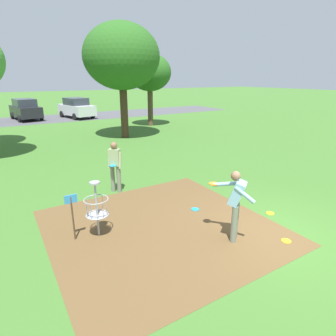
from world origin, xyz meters
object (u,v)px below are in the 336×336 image
at_px(tree_near_left, 150,73).
at_px(tree_mid_center, 122,57).
at_px(frisbee_scattered_a, 286,241).
at_px(parked_car_center_right, 76,108).
at_px(disc_golf_basket, 94,207).
at_px(frisbee_far_left, 195,209).
at_px(player_foreground_watching, 115,164).
at_px(player_waiting_left, 236,201).
at_px(parked_car_center_left, 25,109).
at_px(frisbee_near_basket, 270,213).

relative_size(tree_near_left, tree_mid_center, 0.80).
relative_size(frisbee_scattered_a, parked_car_center_right, 0.05).
height_order(disc_golf_basket, frisbee_far_left, disc_golf_basket).
xyz_separation_m(frisbee_far_left, tree_near_left, (5.97, 13.92, 3.96)).
xyz_separation_m(player_foreground_watching, player_waiting_left, (1.27, -4.24, 0.02)).
distance_m(disc_golf_basket, tree_near_left, 16.71).
bearing_deg(disc_golf_basket, parked_car_center_left, 87.92).
relative_size(frisbee_scattered_a, parked_car_center_left, 0.05).
bearing_deg(tree_near_left, parked_car_center_left, 132.97).
height_order(player_foreground_watching, frisbee_scattered_a, player_foreground_watching).
xyz_separation_m(tree_near_left, parked_car_center_left, (-8.06, 8.66, -3.05)).
bearing_deg(frisbee_scattered_a, parked_car_center_left, 96.66).
height_order(tree_near_left, tree_mid_center, tree_mid_center).
distance_m(player_waiting_left, tree_mid_center, 13.28).
bearing_deg(tree_mid_center, frisbee_scattered_a, -96.80).
bearing_deg(disc_golf_basket, tree_mid_center, 63.32).
bearing_deg(disc_golf_basket, frisbee_scattered_a, -34.90).
bearing_deg(frisbee_near_basket, player_foreground_watching, 129.21).
bearing_deg(player_foreground_watching, player_waiting_left, -73.31).
bearing_deg(tree_mid_center, tree_near_left, 42.04).
bearing_deg(frisbee_scattered_a, tree_mid_center, 83.20).
height_order(player_waiting_left, parked_car_center_right, parked_car_center_right).
distance_m(frisbee_far_left, tree_near_left, 15.66).
bearing_deg(player_foreground_watching, tree_mid_center, 64.85).
distance_m(frisbee_near_basket, frisbee_scattered_a, 1.43).
relative_size(frisbee_near_basket, parked_car_center_right, 0.05).
xyz_separation_m(tree_mid_center, parked_car_center_left, (-4.50, 11.87, -3.90)).
bearing_deg(player_waiting_left, tree_mid_center, 78.28).
xyz_separation_m(player_foreground_watching, frisbee_far_left, (1.45, -2.51, -0.96)).
distance_m(player_waiting_left, tree_near_left, 17.08).
distance_m(player_waiting_left, parked_car_center_left, 24.39).
bearing_deg(tree_near_left, disc_golf_basket, -122.78).
relative_size(disc_golf_basket, tree_near_left, 0.26).
xyz_separation_m(player_waiting_left, parked_car_center_right, (2.31, 23.21, -0.06)).
xyz_separation_m(player_waiting_left, frisbee_scattered_a, (1.01, -0.74, -0.98)).
relative_size(disc_golf_basket, player_foreground_watching, 0.81).
height_order(disc_golf_basket, parked_car_center_right, parked_car_center_right).
relative_size(player_foreground_watching, parked_car_center_left, 0.39).
relative_size(frisbee_scattered_a, tree_near_left, 0.04).
bearing_deg(parked_car_center_right, frisbee_near_basket, -91.17).
distance_m(tree_near_left, tree_mid_center, 4.87).
bearing_deg(parked_car_center_right, disc_golf_basket, -103.30).
distance_m(frisbee_near_basket, tree_mid_center, 12.97).
distance_m(player_foreground_watching, parked_car_center_left, 20.08).
bearing_deg(frisbee_near_basket, frisbee_far_left, 141.74).
distance_m(frisbee_scattered_a, tree_mid_center, 14.12).
distance_m(disc_golf_basket, frisbee_far_left, 3.01).
xyz_separation_m(player_foreground_watching, frisbee_near_basket, (3.12, -3.82, -0.96)).
height_order(disc_golf_basket, tree_mid_center, tree_mid_center).
relative_size(frisbee_scattered_a, tree_mid_center, 0.03).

